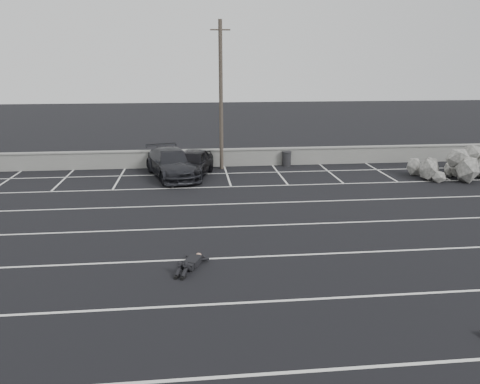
{
  "coord_description": "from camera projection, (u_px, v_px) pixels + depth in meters",
  "views": [
    {
      "loc": [
        -0.99,
        -14.21,
        6.27
      ],
      "look_at": [
        0.98,
        4.43,
        1.0
      ],
      "focal_mm": 35.0,
      "sensor_mm": 36.0,
      "label": 1
    }
  ],
  "objects": [
    {
      "name": "seawall",
      "position": [
        208.0,
        158.0,
        28.65
      ],
      "size": [
        50.0,
        0.45,
        1.06
      ],
      "color": "gray",
      "rests_on": "ground"
    },
    {
      "name": "trash_bin",
      "position": [
        287.0,
        159.0,
        28.78
      ],
      "size": [
        0.69,
        0.69,
        0.9
      ],
      "rotation": [
        0.0,
        0.0,
        -0.18
      ],
      "color": "#242426",
      "rests_on": "ground"
    },
    {
      "name": "utility_pole",
      "position": [
        221.0,
        96.0,
        26.95
      ],
      "size": [
        1.13,
        0.23,
        8.5
      ],
      "color": "#4C4238",
      "rests_on": "ground"
    },
    {
      "name": "car_right",
      "position": [
        172.0,
        163.0,
        26.0
      ],
      "size": [
        3.6,
        5.68,
        1.53
      ],
      "primitive_type": "imported",
      "rotation": [
        0.0,
        0.0,
        0.3
      ],
      "color": "black",
      "rests_on": "ground"
    },
    {
      "name": "stall_lines",
      "position": [
        215.0,
        216.0,
        19.61
      ],
      "size": [
        36.0,
        20.05,
        0.01
      ],
      "color": "silver",
      "rests_on": "ground"
    },
    {
      "name": "car_left",
      "position": [
        192.0,
        163.0,
        26.09
      ],
      "size": [
        2.84,
        4.73,
        1.51
      ],
      "primitive_type": "imported",
      "rotation": [
        0.0,
        0.0,
        -0.26
      ],
      "color": "black",
      "rests_on": "ground"
    },
    {
      "name": "ground",
      "position": [
        225.0,
        258.0,
        15.4
      ],
      "size": [
        120.0,
        120.0,
        0.0
      ],
      "primitive_type": "plane",
      "color": "black",
      "rests_on": "ground"
    },
    {
      "name": "riprap_pile",
      "position": [
        462.0,
        168.0,
        26.03
      ],
      "size": [
        5.67,
        4.29,
        1.26
      ],
      "color": "#9B9791",
      "rests_on": "ground"
    },
    {
      "name": "person",
      "position": [
        193.0,
        258.0,
        14.85
      ],
      "size": [
        2.42,
        2.77,
        0.43
      ],
      "primitive_type": null,
      "rotation": [
        0.0,
        0.0,
        -0.41
      ],
      "color": "black",
      "rests_on": "ground"
    }
  ]
}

